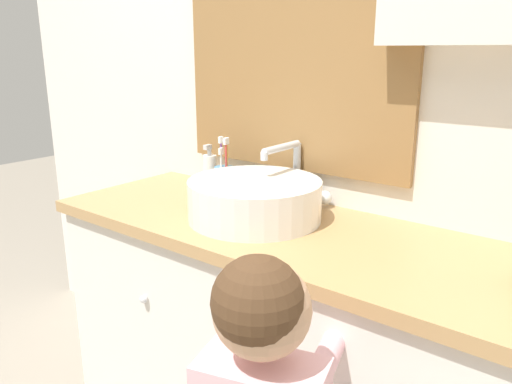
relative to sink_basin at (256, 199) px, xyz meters
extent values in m
cube|color=silver|center=(0.11, 0.28, 0.39)|extent=(3.20, 0.06, 2.50)
cube|color=olive|center=(-0.05, 0.24, 0.48)|extent=(0.81, 0.02, 0.89)
cube|color=#B2C1CC|center=(-0.05, 0.23, 0.48)|extent=(0.75, 0.01, 0.83)
cube|color=silver|center=(0.11, 0.00, -0.48)|extent=(1.43, 0.47, 0.76)
cube|color=tan|center=(0.11, 0.00, -0.08)|extent=(1.47, 0.51, 0.03)
sphere|color=silver|center=(-0.22, -0.25, -0.29)|extent=(0.02, 0.02, 0.02)
cylinder|color=white|center=(0.00, 0.00, 0.00)|extent=(0.38, 0.38, 0.12)
cylinder|color=silver|center=(0.00, 0.00, 0.05)|extent=(0.31, 0.31, 0.01)
cylinder|color=silver|center=(0.00, 0.21, 0.03)|extent=(0.02, 0.02, 0.19)
cylinder|color=silver|center=(0.00, 0.13, 0.13)|extent=(0.02, 0.17, 0.02)
cylinder|color=silver|center=(0.00, 0.04, 0.12)|extent=(0.02, 0.02, 0.02)
sphere|color=white|center=(0.10, 0.21, -0.03)|extent=(0.04, 0.04, 0.04)
cylinder|color=#4C93C6|center=(-0.25, 0.15, -0.01)|extent=(0.06, 0.06, 0.09)
cylinder|color=#D6423D|center=(-0.24, 0.15, 0.04)|extent=(0.01, 0.01, 0.18)
cube|color=white|center=(-0.24, 0.15, 0.12)|extent=(0.01, 0.02, 0.02)
cylinder|color=#E5CC4C|center=(-0.25, 0.16, 0.04)|extent=(0.01, 0.01, 0.18)
cube|color=white|center=(-0.25, 0.16, 0.12)|extent=(0.01, 0.02, 0.02)
cylinder|color=#8E56B7|center=(-0.26, 0.15, 0.04)|extent=(0.01, 0.01, 0.18)
cube|color=white|center=(-0.26, 0.15, 0.12)|extent=(0.01, 0.02, 0.02)
cylinder|color=white|center=(-0.25, 0.13, 0.02)|extent=(0.01, 0.01, 0.15)
cube|color=white|center=(-0.25, 0.13, 0.09)|extent=(0.01, 0.02, 0.02)
cylinder|color=white|center=(-0.33, 0.16, 0.00)|extent=(0.05, 0.05, 0.12)
cylinder|color=silver|center=(-0.33, 0.16, 0.07)|extent=(0.01, 0.01, 0.02)
cube|color=silver|center=(-0.33, 0.15, 0.09)|extent=(0.02, 0.03, 0.02)
sphere|color=tan|center=(0.38, -0.47, -0.02)|extent=(0.17, 0.17, 0.17)
sphere|color=#4C331E|center=(0.39, -0.49, 0.01)|extent=(0.16, 0.16, 0.16)
cylinder|color=beige|center=(0.40, -0.25, -0.19)|extent=(0.13, 0.29, 0.05)
cylinder|color=#D6423D|center=(0.36, -0.12, -0.15)|extent=(0.02, 0.05, 0.12)
camera|label=1|loc=(0.84, -1.08, 0.41)|focal=35.00mm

